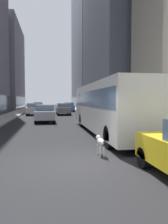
{
  "coord_description": "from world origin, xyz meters",
  "views": [
    {
      "loc": [
        -0.91,
        -7.09,
        2.09
      ],
      "look_at": [
        1.12,
        5.24,
        1.4
      ],
      "focal_mm": 35.17,
      "sensor_mm": 36.0,
      "label": 1
    }
  ],
  "objects_px": {
    "car_silver_sedan": "(45,113)",
    "dalmatian_dog": "(100,142)",
    "transit_bus": "(108,105)",
    "car_white_van": "(34,109)",
    "car_red_coupe": "(38,106)",
    "car_blue_hatchback": "(69,107)",
    "car_grey_wagon": "(63,109)"
  },
  "relations": [
    {
      "from": "car_blue_hatchback",
      "to": "car_white_van",
      "type": "distance_m",
      "value": 10.37
    },
    {
      "from": "transit_bus",
      "to": "car_white_van",
      "type": "xyz_separation_m",
      "value": [
        -5.6,
        17.78,
        -0.96
      ]
    },
    {
      "from": "car_grey_wagon",
      "to": "dalmatian_dog",
      "type": "relative_size",
      "value": 4.72
    },
    {
      "from": "dalmatian_dog",
      "to": "car_blue_hatchback",
      "type": "bearing_deg",
      "value": 86.79
    },
    {
      "from": "car_white_van",
      "to": "car_red_coupe",
      "type": "xyz_separation_m",
      "value": [
        -0.0,
        12.97,
        0.0
      ]
    },
    {
      "from": "car_blue_hatchback",
      "to": "car_white_van",
      "type": "relative_size",
      "value": 1.17
    },
    {
      "from": "car_silver_sedan",
      "to": "car_red_coupe",
      "type": "xyz_separation_m",
      "value": [
        -1.6,
        22.74,
        -0.0
      ]
    },
    {
      "from": "transit_bus",
      "to": "car_silver_sedan",
      "type": "bearing_deg",
      "value": 116.56
    },
    {
      "from": "transit_bus",
      "to": "car_silver_sedan",
      "type": "height_order",
      "value": "transit_bus"
    },
    {
      "from": "car_blue_hatchback",
      "to": "car_red_coupe",
      "type": "distance_m",
      "value": 7.03
    },
    {
      "from": "transit_bus",
      "to": "car_blue_hatchback",
      "type": "relative_size",
      "value": 2.52
    },
    {
      "from": "transit_bus",
      "to": "car_grey_wagon",
      "type": "xyz_separation_m",
      "value": [
        -1.6,
        17.69,
        -0.95
      ]
    },
    {
      "from": "car_white_van",
      "to": "car_grey_wagon",
      "type": "bearing_deg",
      "value": -1.32
    },
    {
      "from": "car_grey_wagon",
      "to": "car_blue_hatchback",
      "type": "relative_size",
      "value": 0.99
    },
    {
      "from": "car_blue_hatchback",
      "to": "car_silver_sedan",
      "type": "distance_m",
      "value": 18.93
    },
    {
      "from": "car_red_coupe",
      "to": "dalmatian_dog",
      "type": "relative_size",
      "value": 4.98
    },
    {
      "from": "car_blue_hatchback",
      "to": "car_white_van",
      "type": "height_order",
      "value": "same"
    },
    {
      "from": "transit_bus",
      "to": "car_white_van",
      "type": "bearing_deg",
      "value": 107.48
    },
    {
      "from": "car_silver_sedan",
      "to": "car_white_van",
      "type": "bearing_deg",
      "value": 99.3
    },
    {
      "from": "transit_bus",
      "to": "car_silver_sedan",
      "type": "xyz_separation_m",
      "value": [
        -4.0,
        8.0,
        -0.95
      ]
    },
    {
      "from": "car_white_van",
      "to": "car_red_coupe",
      "type": "distance_m",
      "value": 12.97
    },
    {
      "from": "car_red_coupe",
      "to": "dalmatian_dog",
      "type": "height_order",
      "value": "car_red_coupe"
    },
    {
      "from": "transit_bus",
      "to": "car_grey_wagon",
      "type": "bearing_deg",
      "value": 95.17
    },
    {
      "from": "transit_bus",
      "to": "dalmatian_dog",
      "type": "relative_size",
      "value": 11.98
    },
    {
      "from": "car_blue_hatchback",
      "to": "car_silver_sedan",
      "type": "height_order",
      "value": "same"
    },
    {
      "from": "transit_bus",
      "to": "car_red_coupe",
      "type": "xyz_separation_m",
      "value": [
        -5.6,
        30.74,
        -0.95
      ]
    },
    {
      "from": "car_silver_sedan",
      "to": "dalmatian_dog",
      "type": "height_order",
      "value": "car_silver_sedan"
    },
    {
      "from": "car_blue_hatchback",
      "to": "car_grey_wagon",
      "type": "bearing_deg",
      "value": -100.29
    },
    {
      "from": "car_silver_sedan",
      "to": "car_red_coupe",
      "type": "distance_m",
      "value": 22.8
    },
    {
      "from": "car_white_van",
      "to": "car_silver_sedan",
      "type": "bearing_deg",
      "value": -80.7
    },
    {
      "from": "car_blue_hatchback",
      "to": "car_white_van",
      "type": "xyz_separation_m",
      "value": [
        -5.6,
        -8.72,
        -0.0
      ]
    },
    {
      "from": "car_blue_hatchback",
      "to": "dalmatian_dog",
      "type": "bearing_deg",
      "value": -93.21
    }
  ]
}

